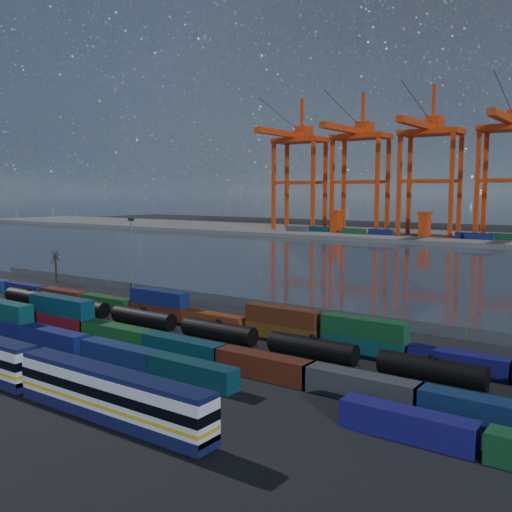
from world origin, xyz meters
The scene contains 13 objects.
ground centered at (0.00, 0.00, 0.00)m, with size 700.00×700.00×0.00m, color black.
harbor_water centered at (0.00, 105.00, 0.01)m, with size 700.00×700.00×0.00m, color #28303A.
far_quay centered at (0.00, 210.00, 1.00)m, with size 700.00×70.00×2.00m, color #514F4C.
container_row_south centered at (-6.08, -10.22, 1.96)m, with size 140.43×2.51×5.36m.
container_row_mid centered at (-0.29, -3.66, 1.89)m, with size 129.68×2.67×5.68m.
container_row_north centered at (10.47, 11.71, 2.00)m, with size 141.43×2.45×5.21m.
tanker_string centered at (26.96, 4.31, 1.96)m, with size 136.70×2.73×3.90m.
waterfront_fence centered at (0.00, 28.00, 1.00)m, with size 160.12×0.12×2.20m.
bare_tree centered at (-57.02, 25.99, 4.21)m, with size 2.27×2.23×8.42m.
yard_light_mast centered at (-30.00, 26.00, 9.30)m, with size 1.60×0.40×16.60m.
gantry_cranes centered at (-7.50, 203.11, 43.64)m, with size 202.38×52.58×71.20m.
quay_containers centered at (-11.00, 195.46, 3.30)m, with size 172.58×10.99×2.60m.
straddle_carriers centered at (-2.50, 200.00, 7.82)m, with size 140.00×7.00×11.10m.
Camera 1 is at (62.36, -58.49, 22.20)m, focal length 40.00 mm.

